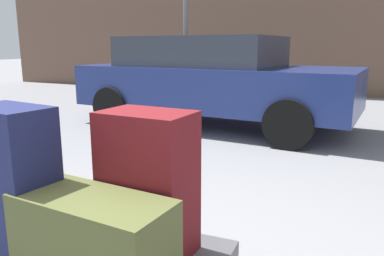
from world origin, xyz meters
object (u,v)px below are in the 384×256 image
suitcase_maroon_front_left (148,184)px  parked_car (212,79)px  no_parking_sign (186,29)px  suitcase_navy_rear_right (14,183)px  duffel_bag_olive_front_right (93,240)px

suitcase_maroon_front_left → parked_car: size_ratio=0.15×
no_parking_sign → suitcase_navy_rear_right: bearing=-75.5°
suitcase_maroon_front_left → parked_car: (-1.24, 4.36, 0.09)m
suitcase_navy_rear_right → duffel_bag_olive_front_right: (0.44, -0.04, -0.16)m
duffel_bag_olive_front_right → suitcase_maroon_front_left: (0.09, 0.29, 0.15)m
suitcase_maroon_front_left → no_parking_sign: size_ratio=0.26×
duffel_bag_olive_front_right → suitcase_maroon_front_left: 0.34m
suitcase_navy_rear_right → suitcase_maroon_front_left: bearing=35.1°
suitcase_navy_rear_right → parked_car: parked_car is taller
suitcase_navy_rear_right → no_parking_sign: size_ratio=0.27×
suitcase_maroon_front_left → no_parking_sign: no_parking_sign is taller
no_parking_sign → suitcase_maroon_front_left: bearing=-68.6°
suitcase_navy_rear_right → no_parking_sign: (-1.23, 4.76, 0.87)m
suitcase_navy_rear_right → duffel_bag_olive_front_right: bearing=4.9°
suitcase_maroon_front_left → duffel_bag_olive_front_right: bearing=-102.7°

